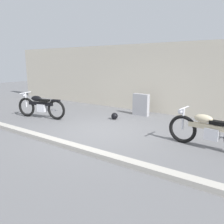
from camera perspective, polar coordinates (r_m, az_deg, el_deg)
The scene contains 7 objects.
ground_plane at distance 7.29m, azimuth -2.83°, elevation -4.88°, with size 40.00×40.00×0.00m, color slate.
building_wall at distance 10.18m, azimuth 10.23°, elevation 8.42°, with size 18.00×0.30×2.98m, color beige.
curb_strip at distance 6.15m, azimuth -12.14°, elevation -7.87°, with size 18.00×0.24×0.12m, color #B7B2A8.
stone_marker at distance 9.44m, azimuth 7.34°, elevation 1.86°, with size 0.70×0.20×0.90m, color #9E9EA3.
helmet at distance 8.75m, azimuth 0.64°, elevation -1.04°, with size 0.26×0.26×0.26m, color black.
motorcycle_black at distance 9.35m, azimuth -17.70°, elevation 1.45°, with size 2.19×0.78×1.00m.
motorcycle_cream at distance 6.22m, azimuth 23.45°, elevation -4.37°, with size 2.21×0.62×0.99m.
Camera 1 is at (4.29, -5.48, 2.16)m, focal length 36.02 mm.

